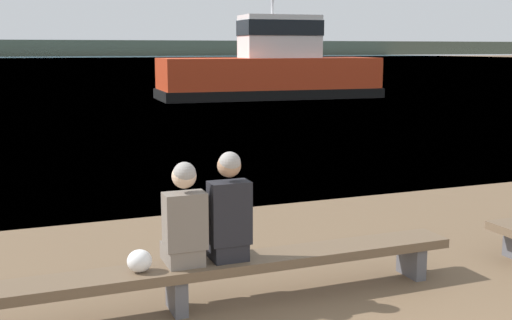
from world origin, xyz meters
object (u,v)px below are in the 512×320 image
Objects in this scene: person_left at (184,220)px; tugboat_red at (271,72)px; person_right at (229,212)px; shopping_bag at (140,261)px; bench_main at (176,275)px.

person_left is 0.09× the size of tugboat_red.
person_left is 0.42m from person_right.
person_right is (0.42, -0.00, 0.03)m from person_left.
tugboat_red is (10.03, 22.77, 0.35)m from person_right.
person_left is 4.37× the size of shopping_bag.
person_left is 25.05m from tugboat_red.
person_right is 0.90m from shopping_bag.
person_left reaches higher than bench_main.
person_right reaches higher than bench_main.
shopping_bag is at bearing -176.18° from person_left.
tugboat_red is (10.86, 22.79, 0.70)m from shopping_bag.
bench_main is at bearing 3.47° from shopping_bag.
tugboat_red is at bearing 65.19° from bench_main.
person_right is (0.50, 0.01, 0.53)m from bench_main.
shopping_bag is at bearing -176.53° from bench_main.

